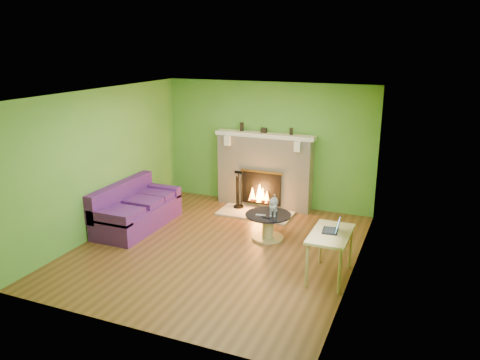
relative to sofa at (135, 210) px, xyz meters
The scene contains 22 objects.
floor 1.91m from the sofa, ahead, with size 5.00×5.00×0.00m, color brown.
ceiling 2.96m from the sofa, ahead, with size 5.00×5.00×0.00m, color white.
wall_back 3.04m from the sofa, 49.73° to the left, with size 5.00×5.00×0.00m, color #4F9831.
wall_front 3.50m from the sofa, 56.46° to the right, with size 5.00×5.00×0.00m, color #4F9831.
wall_left 1.10m from the sofa, 142.02° to the right, with size 5.00×5.00×0.00m, color #4F9831.
wall_right 4.24m from the sofa, ahead, with size 5.00×5.00×0.00m, color #4F9831.
window_frame 4.45m from the sofa, 16.38° to the right, with size 1.20×1.20×0.00m, color silver.
window_pane 4.44m from the sofa, 16.41° to the right, with size 1.06×1.06×0.00m, color white.
fireplace 2.78m from the sofa, 47.23° to the left, with size 2.10×0.46×1.58m.
hearth 2.41m from the sofa, 38.80° to the left, with size 1.50×0.75×0.03m, color beige.
mantel 2.98m from the sofa, 46.94° to the left, with size 2.10×0.28×0.08m, color white.
sofa is the anchor object (origin of this frame).
coffee_table 2.54m from the sofa, ahead, with size 0.81×0.81×0.46m.
desk 3.87m from the sofa, ahead, with size 0.56×0.96×0.71m.
cat 2.64m from the sofa, 10.34° to the left, with size 0.20×0.56×0.35m, color #5E5F63, non-canonical shape.
remote_silver 2.42m from the sofa, ahead, with size 0.17×0.04×0.02m, color #949597.
remote_black 2.54m from the sofa, ahead, with size 0.16×0.04×0.02m, color black.
laptop 3.86m from the sofa, ahead, with size 0.25×0.29×0.22m, color black, non-canonical shape.
fire_tools 2.18m from the sofa, 49.10° to the left, with size 0.21×0.21×0.79m, color black, non-canonical shape.
mantel_vase_left 2.77m from the sofa, 56.39° to the left, with size 0.08×0.08×0.18m, color black.
mantel_vase_right 3.41m from the sofa, 39.98° to the left, with size 0.07×0.07×0.14m, color black.
mantel_box 3.02m from the sofa, 47.80° to the left, with size 0.12×0.08×0.10m, color black.
Camera 1 is at (3.13, -6.59, 3.36)m, focal length 35.00 mm.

